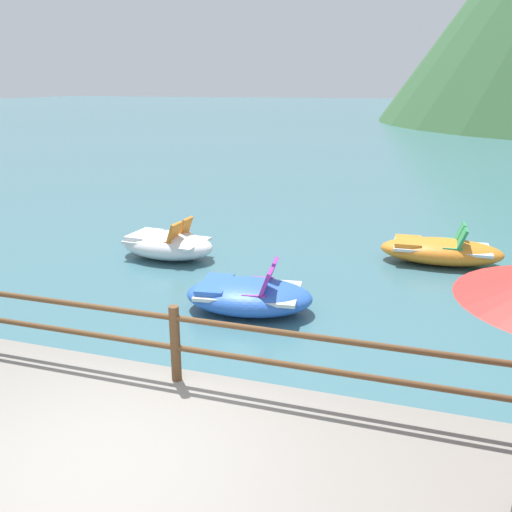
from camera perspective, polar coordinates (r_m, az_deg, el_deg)
The scene contains 5 objects.
ground_plane at distance 43.93m, azimuth 14.45°, elevation 12.16°, with size 200.00×200.00×0.00m, color #3D6B75.
dock_railing at distance 6.51m, azimuth -8.47°, elevation -8.18°, with size 23.92×0.12×0.95m.
pedal_boat_1 at distance 12.63m, azimuth 18.69°, elevation 0.55°, with size 2.63×1.32×0.87m.
pedal_boat_2 at distance 12.50m, azimuth -9.29°, elevation 1.23°, with size 2.29×1.46×0.91m.
pedal_boat_3 at distance 9.48m, azimuth -0.80°, elevation -4.11°, with size 2.36×1.66×0.87m.
Camera 1 is at (2.66, -3.68, 3.80)m, focal length 38.33 mm.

